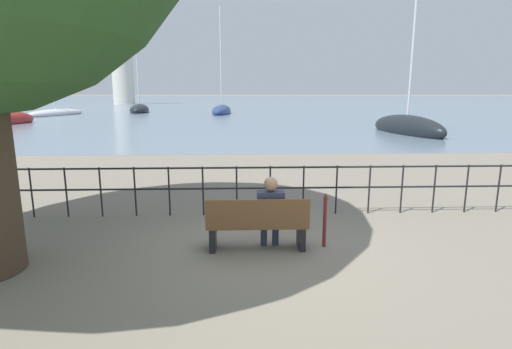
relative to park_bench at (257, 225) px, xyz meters
name	(u,v)px	position (x,y,z in m)	size (l,w,h in m)	color
ground_plane	(257,248)	(0.00, 0.06, -0.43)	(1000.00, 1000.00, 0.00)	gray
harbor_water	(241,99)	(0.00, 160.38, -0.42)	(600.00, 300.00, 0.01)	slate
park_bench	(257,225)	(0.00, 0.00, 0.00)	(1.67, 0.45, 0.90)	brown
seated_person_left	(270,209)	(0.22, 0.07, 0.25)	(0.44, 0.35, 1.22)	#2D3347
promenade_railing	(253,183)	(0.00, 1.96, 0.27)	(12.06, 0.04, 1.05)	black
closed_umbrella	(325,217)	(1.14, 0.11, 0.10)	(0.09, 0.09, 0.94)	maroon
sailboat_0	(407,127)	(10.29, 18.79, -0.04)	(2.99, 7.57, 11.72)	black
sailboat_1	(56,113)	(-21.33, 40.58, -0.17)	(4.11, 8.99, 9.44)	silver
sailboat_3	(139,110)	(-13.42, 46.88, -0.08)	(3.04, 6.27, 9.43)	black
sailboat_4	(222,111)	(-2.56, 43.21, -0.06)	(2.69, 8.12, 12.90)	navy
sailboat_5	(3,120)	(-19.77, 27.56, -0.07)	(3.98, 6.27, 10.74)	maroon
harbor_lighthouse	(121,50)	(-26.28, 85.70, 11.30)	(4.59, 4.59, 25.21)	silver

